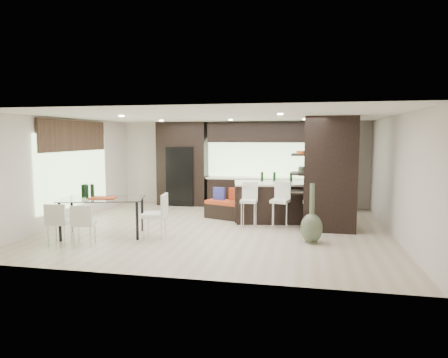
% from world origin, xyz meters
% --- Properties ---
extents(ground, '(8.00, 8.00, 0.00)m').
position_xyz_m(ground, '(0.00, 0.00, 0.00)').
color(ground, '#C0AD92').
rests_on(ground, ground).
extents(back_wall, '(8.00, 0.02, 2.70)m').
position_xyz_m(back_wall, '(0.00, 3.50, 1.35)').
color(back_wall, silver).
rests_on(back_wall, ground).
extents(left_wall, '(0.02, 7.00, 2.70)m').
position_xyz_m(left_wall, '(-4.00, 0.00, 1.35)').
color(left_wall, silver).
rests_on(left_wall, ground).
extents(right_wall, '(0.02, 7.00, 2.70)m').
position_xyz_m(right_wall, '(4.00, 0.00, 1.35)').
color(right_wall, silver).
rests_on(right_wall, ground).
extents(ceiling, '(8.00, 7.00, 0.02)m').
position_xyz_m(ceiling, '(0.00, 0.00, 2.70)').
color(ceiling, white).
rests_on(ceiling, ground).
extents(window_left, '(0.04, 3.20, 1.90)m').
position_xyz_m(window_left, '(-3.96, 0.20, 1.35)').
color(window_left, '#B2D199').
rests_on(window_left, left_wall).
extents(window_back, '(3.40, 0.04, 1.20)m').
position_xyz_m(window_back, '(0.60, 3.46, 1.55)').
color(window_back, '#B2D199').
rests_on(window_back, back_wall).
extents(stone_accent, '(0.08, 3.00, 0.80)m').
position_xyz_m(stone_accent, '(-3.93, 0.20, 2.25)').
color(stone_accent, brown).
rests_on(stone_accent, left_wall).
extents(ceiling_spots, '(4.00, 3.00, 0.02)m').
position_xyz_m(ceiling_spots, '(0.00, 0.25, 2.68)').
color(ceiling_spots, white).
rests_on(ceiling_spots, ceiling).
extents(back_cabinetry, '(6.80, 0.68, 2.70)m').
position_xyz_m(back_cabinetry, '(0.50, 3.17, 1.35)').
color(back_cabinetry, black).
rests_on(back_cabinetry, ground).
extents(refrigerator, '(0.90, 0.68, 1.90)m').
position_xyz_m(refrigerator, '(-1.90, 3.12, 0.95)').
color(refrigerator, black).
rests_on(refrigerator, ground).
extents(partition_column, '(1.20, 0.80, 2.70)m').
position_xyz_m(partition_column, '(2.60, 0.40, 1.35)').
color(partition_column, black).
rests_on(partition_column, ground).
extents(kitchen_island, '(2.65, 1.51, 1.04)m').
position_xyz_m(kitchen_island, '(1.45, 1.17, 0.52)').
color(kitchen_island, black).
rests_on(kitchen_island, ground).
extents(stool_left, '(0.39, 0.39, 0.89)m').
position_xyz_m(stool_left, '(0.68, 0.34, 0.44)').
color(stool_left, silver).
rests_on(stool_left, ground).
extents(stool_mid, '(0.50, 0.50, 0.92)m').
position_xyz_m(stool_mid, '(1.45, 0.33, 0.46)').
color(stool_mid, silver).
rests_on(stool_mid, ground).
extents(stool_right, '(0.45, 0.45, 0.96)m').
position_xyz_m(stool_right, '(2.21, 0.32, 0.48)').
color(stool_right, silver).
rests_on(stool_right, ground).
extents(bench, '(1.37, 0.91, 0.49)m').
position_xyz_m(bench, '(0.00, 1.18, 0.25)').
color(bench, black).
rests_on(bench, ground).
extents(floor_vase, '(0.56, 0.56, 1.26)m').
position_xyz_m(floor_vase, '(2.18, -0.92, 0.63)').
color(floor_vase, '#49573E').
rests_on(floor_vase, ground).
extents(dining_table, '(1.99, 1.45, 0.86)m').
position_xyz_m(dining_table, '(-2.40, -1.23, 0.43)').
color(dining_table, white).
rests_on(dining_table, ground).
extents(chair_near, '(0.52, 0.52, 0.79)m').
position_xyz_m(chair_near, '(-2.40, -2.02, 0.39)').
color(chair_near, silver).
rests_on(chair_near, ground).
extents(chair_far, '(0.49, 0.49, 0.80)m').
position_xyz_m(chair_far, '(-2.95, -2.03, 0.40)').
color(chair_far, silver).
rests_on(chair_far, ground).
extents(chair_end, '(0.55, 0.55, 0.91)m').
position_xyz_m(chair_end, '(-1.18, -1.23, 0.46)').
color(chair_end, silver).
rests_on(chair_end, ground).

